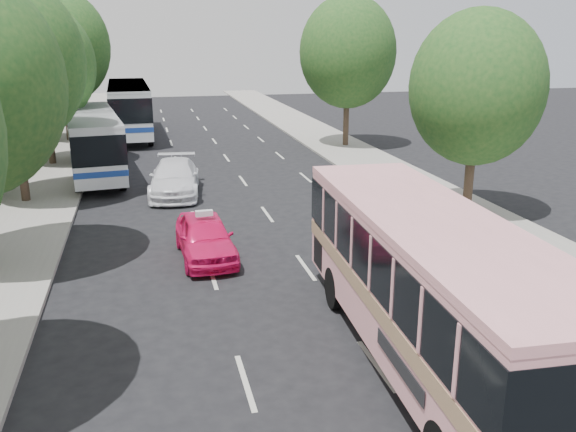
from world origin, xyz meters
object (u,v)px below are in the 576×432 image
object	(u,v)px
tour_coach_rear	(129,105)
pink_bus	(430,275)
white_pickup	(175,178)
tour_coach_front	(93,138)
pink_taxi	(205,237)

from	to	relation	value
tour_coach_rear	pink_bus	bearing A→B (deg)	-80.72
white_pickup	tour_coach_rear	xyz separation A→B (m)	(-2.10, 17.21, 1.44)
pink_bus	tour_coach_rear	size ratio (longest dim) A/B	0.87
tour_coach_front	white_pickup	bearing A→B (deg)	-59.26
white_pickup	tour_coach_rear	size ratio (longest dim) A/B	0.42
pink_taxi	tour_coach_front	bearing A→B (deg)	104.96
pink_bus	tour_coach_rear	world-z (taller)	tour_coach_rear
pink_bus	tour_coach_front	xyz separation A→B (m)	(-8.18, 21.15, -0.18)
tour_coach_front	pink_taxi	bearing A→B (deg)	-79.27
tour_coach_front	tour_coach_rear	size ratio (longest dim) A/B	0.88
pink_taxi	tour_coach_front	size ratio (longest dim) A/B	0.38
pink_taxi	pink_bus	bearing A→B (deg)	-65.47
pink_bus	pink_taxi	size ratio (longest dim) A/B	2.58
tour_coach_rear	tour_coach_front	bearing A→B (deg)	-99.32
white_pickup	tour_coach_front	xyz separation A→B (m)	(-3.74, 4.87, 1.17)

